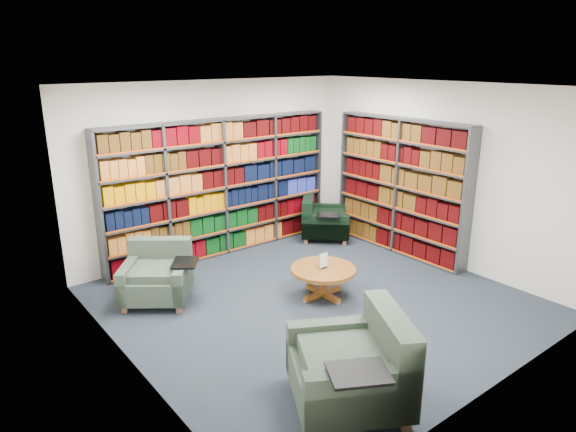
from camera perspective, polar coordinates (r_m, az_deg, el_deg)
room_shell at (r=6.48m, az=3.27°, el=1.71°), size 5.02×5.02×2.82m
bookshelf_back at (r=8.40m, az=-7.35°, el=3.10°), size 4.00×0.28×2.20m
bookshelf_right at (r=8.60m, az=12.40°, el=3.17°), size 0.28×2.50×2.20m
chair_teal_left at (r=7.17m, az=-14.23°, el=-6.52°), size 1.18×1.18×0.77m
chair_green_right at (r=9.23m, az=3.71°, el=-0.63°), size 1.16×1.16×0.75m
chair_teal_front at (r=5.00m, az=7.86°, el=-16.54°), size 1.37×1.37×0.92m
coffee_table at (r=6.99m, az=3.92°, el=-6.41°), size 0.88×0.88×0.62m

